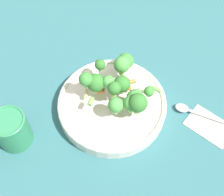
{
  "coord_description": "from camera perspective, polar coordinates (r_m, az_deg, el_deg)",
  "views": [
    {
      "loc": [
        0.43,
        0.03,
        0.73
      ],
      "look_at": [
        0.0,
        0.0,
        0.05
      ],
      "focal_mm": 50.0,
      "sensor_mm": 36.0,
      "label": 1
    }
  ],
  "objects": [
    {
      "name": "ground_plane",
      "position": [
        0.85,
        -0.0,
        -2.0
      ],
      "size": [
        3.0,
        3.0,
        0.0
      ],
      "primitive_type": "plane",
      "color": "#2D6066"
    },
    {
      "name": "bowl",
      "position": [
        0.83,
        -0.0,
        -1.25
      ],
      "size": [
        0.29,
        0.29,
        0.04
      ],
      "color": "silver",
      "rests_on": "ground_plane"
    },
    {
      "name": "pasta_salad",
      "position": [
        0.78,
        1.4,
        2.31
      ],
      "size": [
        0.19,
        0.21,
        0.09
      ],
      "color": "#8CB766",
      "rests_on": "bowl"
    },
    {
      "name": "cup",
      "position": [
        0.8,
        -17.85,
        -5.51
      ],
      "size": [
        0.08,
        0.08,
        0.1
      ],
      "color": "#2D7F51",
      "rests_on": "ground_plane"
    },
    {
      "name": "napkin",
      "position": [
        0.86,
        17.39,
        -4.88
      ],
      "size": [
        0.13,
        0.14,
        0.01
      ],
      "color": "white",
      "rests_on": "ground_plane"
    },
    {
      "name": "spoon",
      "position": [
        0.86,
        15.3,
        -2.66
      ],
      "size": [
        0.08,
        0.18,
        0.01
      ],
      "rotation": [
        0.0,
        0.0,
        10.67
      ],
      "color": "silver",
      "rests_on": "napkin"
    }
  ]
}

